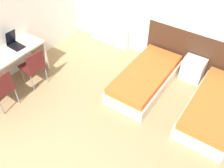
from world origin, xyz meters
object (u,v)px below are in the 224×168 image
object	(u,v)px
nightstand	(193,69)
chair_near_notebook	(1,88)
laptop	(14,43)
bed_near_door	(215,108)
chair_near_laptop	(33,66)
bed_near_window	(145,79)

from	to	relation	value
nightstand	chair_near_notebook	size ratio (longest dim) A/B	0.60
nightstand	laptop	distance (m)	3.82
bed_near_door	chair_near_laptop	world-z (taller)	chair_near_laptop
nightstand	chair_near_laptop	bearing A→B (deg)	-142.86
bed_near_window	nightstand	distance (m)	1.08
bed_near_door	chair_near_notebook	size ratio (longest dim) A/B	2.25
chair_near_notebook	nightstand	bearing A→B (deg)	49.24
nightstand	bed_near_door	bearing A→B (deg)	-46.56
laptop	bed_near_door	bearing A→B (deg)	20.33
chair_near_notebook	bed_near_door	bearing A→B (deg)	33.74
bed_near_door	chair_near_notebook	xyz separation A→B (m)	(-3.44, -2.07, 0.30)
chair_near_notebook	laptop	distance (m)	1.02
bed_near_door	chair_near_laptop	xyz separation A→B (m)	(-3.44, -1.27, 0.30)
chair_near_laptop	laptop	distance (m)	0.60
bed_near_window	laptop	world-z (taller)	laptop
bed_near_door	chair_near_notebook	distance (m)	4.03
chair_near_laptop	laptop	size ratio (longest dim) A/B	2.42
chair_near_notebook	laptop	xyz separation A→B (m)	(-0.48, 0.83, 0.35)
bed_near_door	chair_near_notebook	world-z (taller)	chair_near_notebook
bed_near_window	laptop	xyz separation A→B (m)	(-2.45, -1.24, 0.66)
bed_near_window	chair_near_notebook	bearing A→B (deg)	-133.51
bed_near_window	chair_near_notebook	world-z (taller)	chair_near_notebook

